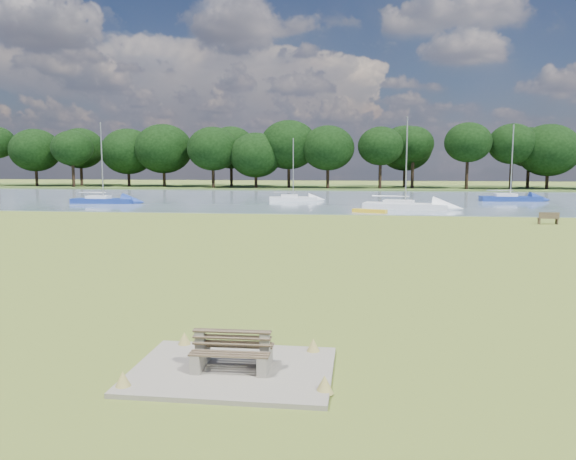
# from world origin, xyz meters

# --- Properties ---
(ground) EXTENTS (220.00, 220.00, 0.00)m
(ground) POSITION_xyz_m (0.00, 0.00, 0.00)
(ground) COLOR olive
(river) EXTENTS (220.00, 40.00, 0.10)m
(river) POSITION_xyz_m (0.00, 42.00, 0.00)
(river) COLOR slate
(river) RESTS_ON ground
(far_bank) EXTENTS (220.00, 20.00, 0.40)m
(far_bank) POSITION_xyz_m (0.00, 72.00, 0.00)
(far_bank) COLOR #4C6626
(far_bank) RESTS_ON ground
(concrete_pad) EXTENTS (4.20, 3.20, 0.10)m
(concrete_pad) POSITION_xyz_m (0.00, -14.00, 0.05)
(concrete_pad) COLOR gray
(concrete_pad) RESTS_ON ground
(bench_pair) EXTENTS (1.68, 1.01, 0.89)m
(bench_pair) POSITION_xyz_m (-0.00, -14.00, 0.46)
(bench_pair) COLOR gray
(bench_pair) RESTS_ON concrete_pad
(riverbank_bench) EXTENTS (1.43, 0.47, 0.87)m
(riverbank_bench) POSITION_xyz_m (16.00, 16.80, 0.44)
(riverbank_bench) COLOR brown
(riverbank_bench) RESTS_ON ground
(kayak) EXTENTS (3.07, 1.69, 0.30)m
(kayak) POSITION_xyz_m (3.44, 24.00, 0.20)
(kayak) COLOR yellow
(kayak) RESTS_ON river
(tree_line) EXTENTS (124.78, 9.34, 11.30)m
(tree_line) POSITION_xyz_m (-9.41, 68.00, 6.71)
(tree_line) COLOR black
(tree_line) RESTS_ON far_bank
(sailboat_0) EXTENTS (5.53, 2.24, 7.05)m
(sailboat_0) POSITION_xyz_m (-5.00, 37.99, 0.47)
(sailboat_0) COLOR silver
(sailboat_0) RESTS_ON river
(sailboat_1) EXTENTS (8.06, 3.86, 8.57)m
(sailboat_1) POSITION_xyz_m (6.74, 28.46, 0.53)
(sailboat_1) COLOR silver
(sailboat_1) RESTS_ON river
(sailboat_2) EXTENTS (6.62, 2.14, 8.55)m
(sailboat_2) POSITION_xyz_m (19.30, 40.62, 0.56)
(sailboat_2) COLOR navy
(sailboat_2) RESTS_ON river
(sailboat_3) EXTENTS (6.75, 2.18, 8.54)m
(sailboat_3) POSITION_xyz_m (-24.69, 31.64, 0.53)
(sailboat_3) COLOR navy
(sailboat_3) RESTS_ON river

